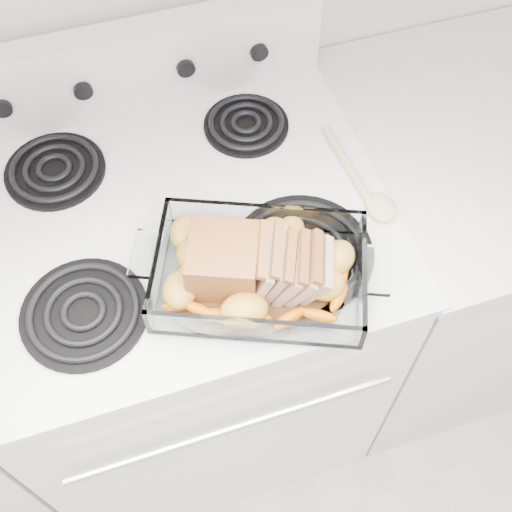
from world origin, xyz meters
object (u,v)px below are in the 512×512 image
object	(u,v)px
counter_right	(440,255)
pork_roast	(247,268)
electric_range	(194,323)
baking_dish	(260,275)

from	to	relation	value
counter_right	pork_roast	distance (m)	0.81
counter_right	pork_roast	size ratio (longest dim) A/B	4.02
electric_range	pork_roast	size ratio (longest dim) A/B	4.82
electric_range	counter_right	bearing A→B (deg)	-0.10
electric_range	counter_right	xyz separation A→B (m)	(0.66, -0.00, -0.02)
baking_dish	pork_roast	size ratio (longest dim) A/B	1.48
electric_range	counter_right	world-z (taller)	electric_range
counter_right	pork_roast	world-z (taller)	pork_roast
pork_roast	baking_dish	bearing A→B (deg)	1.82
pork_roast	electric_range	bearing A→B (deg)	114.05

